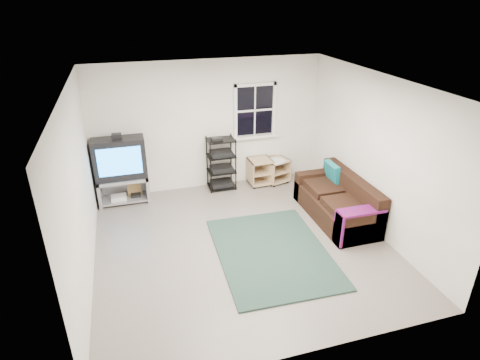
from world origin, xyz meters
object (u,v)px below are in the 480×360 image
object	(u,v)px
side_table_right	(275,168)
sofa	(338,203)
side_table_left	(259,170)
av_rack	(221,167)
tv_unit	(121,165)

from	to	relation	value
side_table_right	sofa	size ratio (longest dim) A/B	0.31
side_table_left	sofa	bearing A→B (deg)	-63.35
side_table_left	sofa	xyz separation A→B (m)	(0.89, -1.76, 0.01)
sofa	av_rack	bearing A→B (deg)	134.26
tv_unit	sofa	distance (m)	4.08
side_table_left	side_table_right	size ratio (longest dim) A/B	0.96
tv_unit	av_rack	distance (m)	1.98
av_rack	side_table_right	xyz separation A→B (m)	(1.18, -0.01, -0.18)
av_rack	sofa	xyz separation A→B (m)	(1.71, -1.76, -0.18)
av_rack	side_table_right	size ratio (longest dim) A/B	1.94
av_rack	sofa	bearing A→B (deg)	-45.74
sofa	side_table_right	bearing A→B (deg)	106.83
side_table_right	sofa	xyz separation A→B (m)	(0.53, -1.75, 0.00)
tv_unit	side_table_left	size ratio (longest dim) A/B	2.53
sofa	tv_unit	bearing A→B (deg)	154.89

